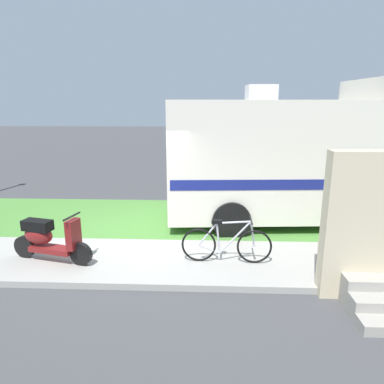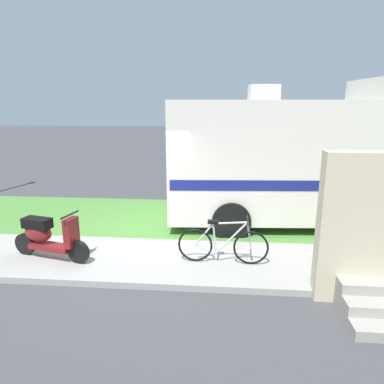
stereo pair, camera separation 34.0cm
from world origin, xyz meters
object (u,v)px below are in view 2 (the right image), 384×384
at_px(motorhome_rv, 303,157).
at_px(bicycle, 223,244).
at_px(pickup_truck_near, 357,160).
at_px(scooter, 47,236).

height_order(motorhome_rv, bicycle, motorhome_rv).
height_order(motorhome_rv, pickup_truck_near, motorhome_rv).
xyz_separation_m(scooter, bicycle, (3.41, 0.08, -0.08)).
bearing_deg(bicycle, pickup_truck_near, 55.60).
bearing_deg(motorhome_rv, pickup_truck_near, 56.18).
distance_m(motorhome_rv, bicycle, 3.69).
distance_m(motorhome_rv, pickup_truck_near, 5.45).
bearing_deg(bicycle, scooter, -178.71).
height_order(bicycle, pickup_truck_near, pickup_truck_near).
height_order(motorhome_rv, scooter, motorhome_rv).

